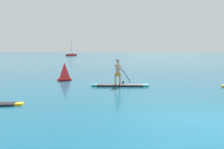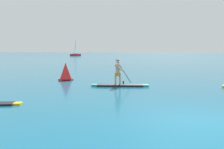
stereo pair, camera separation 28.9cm
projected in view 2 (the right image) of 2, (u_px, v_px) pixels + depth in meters
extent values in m
plane|color=#145B7A|center=(206.00, 122.00, 7.86)|extent=(440.00, 440.00, 0.00)
cube|color=yellow|center=(18.00, 104.00, 10.32)|extent=(0.35, 0.42, 0.08)
cube|color=black|center=(120.00, 85.00, 15.49)|extent=(2.83, 0.74, 0.11)
cube|color=teal|center=(146.00, 86.00, 15.43)|extent=(0.36, 0.47, 0.11)
cube|color=teal|center=(94.00, 85.00, 15.55)|extent=(0.36, 0.41, 0.11)
cylinder|color=tan|center=(120.00, 79.00, 15.45)|extent=(0.11, 0.11, 0.72)
cylinder|color=tan|center=(116.00, 79.00, 15.46)|extent=(0.11, 0.11, 0.72)
cube|color=orange|center=(118.00, 74.00, 15.43)|extent=(0.27, 0.23, 0.22)
cylinder|color=tan|center=(118.00, 68.00, 15.39)|extent=(0.26, 0.26, 0.55)
sphere|color=tan|center=(118.00, 62.00, 15.35)|extent=(0.21, 0.21, 0.21)
cylinder|color=red|center=(118.00, 60.00, 15.34)|extent=(0.18, 0.18, 0.06)
cylinder|color=tan|center=(119.00, 67.00, 15.54)|extent=(0.53, 0.11, 0.41)
cylinder|color=tan|center=(119.00, 68.00, 15.23)|extent=(0.53, 0.11, 0.41)
cylinder|color=black|center=(123.00, 71.00, 15.83)|extent=(0.99, 0.06, 1.51)
cube|color=black|center=(123.00, 83.00, 15.90)|extent=(0.09, 0.20, 0.32)
pyramid|color=red|center=(66.00, 71.00, 18.61)|extent=(1.24, 1.24, 1.29)
torus|color=maroon|center=(66.00, 79.00, 18.67)|extent=(1.11, 1.11, 0.12)
cube|color=#A51E1E|center=(76.00, 55.00, 94.55)|extent=(3.34, 5.36, 0.69)
cylinder|color=#B2B2B7|center=(75.00, 47.00, 94.25)|extent=(0.12, 0.12, 5.36)
pyramid|color=white|center=(75.00, 48.00, 94.29)|extent=(0.41, 2.36, 4.32)
cube|color=silver|center=(76.00, 53.00, 94.49)|extent=(1.62, 2.11, 0.41)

